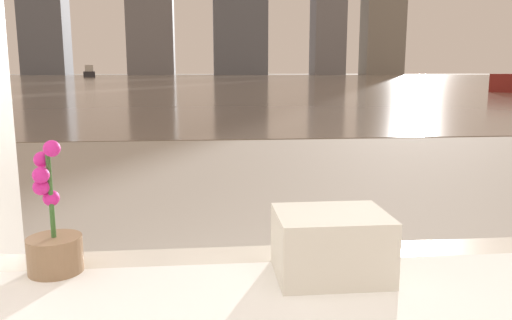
# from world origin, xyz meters

# --- Properties ---
(potted_orchid) EXTENTS (0.13, 0.13, 0.34)m
(potted_orchid) POSITION_xyz_m (-0.71, 0.97, 0.59)
(potted_orchid) COLOR #8C6B4C
(potted_orchid) RESTS_ON bathtub
(towel_stack) EXTENTS (0.27, 0.21, 0.16)m
(towel_stack) POSITION_xyz_m (-0.02, 0.88, 0.59)
(towel_stack) COLOR silver
(towel_stack) RESTS_ON bathtub
(harbor_water) EXTENTS (180.00, 110.00, 0.01)m
(harbor_water) POSITION_xyz_m (0.00, 62.00, 0.01)
(harbor_water) COLOR gray
(harbor_water) RESTS_ON ground_plane
(harbor_boat_2) EXTENTS (2.67, 5.12, 1.83)m
(harbor_boat_2) POSITION_xyz_m (-18.37, 80.10, 0.65)
(harbor_boat_2) COLOR #2D2D33
(harbor_boat_2) RESTS_ON harbor_water
(skyline_tower_1) EXTENTS (9.48, 7.42, 24.10)m
(skyline_tower_1) POSITION_xyz_m (-35.98, 118.00, 12.05)
(skyline_tower_1) COLOR slate
(skyline_tower_1) RESTS_ON ground_plane
(skyline_tower_3) EXTENTS (12.02, 11.03, 31.88)m
(skyline_tower_3) POSITION_xyz_m (7.46, 118.00, 15.94)
(skyline_tower_3) COLOR slate
(skyline_tower_3) RESTS_ON ground_plane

